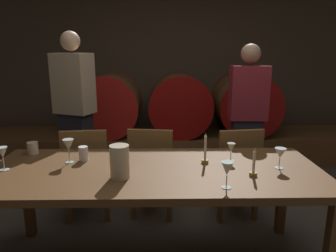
# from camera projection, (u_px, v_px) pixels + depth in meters

# --- Properties ---
(back_wall) EXTENTS (6.37, 0.24, 2.86)m
(back_wall) POSITION_uv_depth(u_px,v_px,m) (176.00, 59.00, 4.86)
(back_wall) COLOR #473A2D
(back_wall) RESTS_ON ground
(barrel_shelf) EXTENTS (5.73, 0.90, 0.38)m
(barrel_shelf) POSITION_uv_depth(u_px,v_px,m) (177.00, 145.00, 4.62)
(barrel_shelf) COLOR brown
(barrel_shelf) RESTS_ON ground
(wine_barrel_left) EXTENTS (0.86, 0.87, 0.86)m
(wine_barrel_left) POSITION_uv_depth(u_px,v_px,m) (110.00, 104.00, 4.46)
(wine_barrel_left) COLOR brown
(wine_barrel_left) RESTS_ON barrel_shelf
(wine_barrel_center) EXTENTS (0.86, 0.87, 0.86)m
(wine_barrel_center) POSITION_uv_depth(u_px,v_px,m) (180.00, 104.00, 4.48)
(wine_barrel_center) COLOR brown
(wine_barrel_center) RESTS_ON barrel_shelf
(wine_barrel_right) EXTENTS (0.86, 0.87, 0.86)m
(wine_barrel_right) POSITION_uv_depth(u_px,v_px,m) (244.00, 104.00, 4.49)
(wine_barrel_right) COLOR brown
(wine_barrel_right) RESTS_ON barrel_shelf
(dining_table) EXTENTS (2.31, 0.91, 0.76)m
(dining_table) POSITION_uv_depth(u_px,v_px,m) (154.00, 178.00, 2.18)
(dining_table) COLOR brown
(dining_table) RESTS_ON ground
(chair_left) EXTENTS (0.44, 0.44, 0.88)m
(chair_left) POSITION_uv_depth(u_px,v_px,m) (87.00, 169.00, 2.89)
(chair_left) COLOR brown
(chair_left) RESTS_ON ground
(chair_center) EXTENTS (0.45, 0.45, 0.88)m
(chair_center) POSITION_uv_depth(u_px,v_px,m) (152.00, 167.00, 2.92)
(chair_center) COLOR brown
(chair_center) RESTS_ON ground
(chair_right) EXTENTS (0.45, 0.45, 0.88)m
(chair_right) POSITION_uv_depth(u_px,v_px,m) (236.00, 168.00, 2.91)
(chair_right) COLOR brown
(chair_right) RESTS_ON ground
(guest_left) EXTENTS (0.44, 0.37, 1.74)m
(guest_left) POSITION_uv_depth(u_px,v_px,m) (75.00, 116.00, 3.26)
(guest_left) COLOR black
(guest_left) RESTS_ON ground
(guest_right) EXTENTS (0.39, 0.26, 1.62)m
(guest_right) POSITION_uv_depth(u_px,v_px,m) (247.00, 121.00, 3.32)
(guest_right) COLOR black
(guest_right) RESTS_ON ground
(candle_left) EXTENTS (0.05, 0.05, 0.23)m
(candle_left) POSITION_uv_depth(u_px,v_px,m) (205.00, 155.00, 2.26)
(candle_left) COLOR olive
(candle_left) RESTS_ON dining_table
(candle_right) EXTENTS (0.05, 0.05, 0.19)m
(candle_right) POSITION_uv_depth(u_px,v_px,m) (254.00, 168.00, 2.03)
(candle_right) COLOR olive
(candle_right) RESTS_ON dining_table
(pitcher) EXTENTS (0.12, 0.12, 0.22)m
(pitcher) POSITION_uv_depth(u_px,v_px,m) (120.00, 162.00, 1.99)
(pitcher) COLOR beige
(pitcher) RESTS_ON dining_table
(wine_glass_far_left) EXTENTS (0.07, 0.07, 0.16)m
(wine_glass_far_left) POSITION_uv_depth(u_px,v_px,m) (2.00, 153.00, 2.12)
(wine_glass_far_left) COLOR white
(wine_glass_far_left) RESTS_ON dining_table
(wine_glass_left) EXTENTS (0.08, 0.08, 0.18)m
(wine_glass_left) POSITION_uv_depth(u_px,v_px,m) (68.00, 145.00, 2.25)
(wine_glass_left) COLOR silver
(wine_glass_left) RESTS_ON dining_table
(wine_glass_center) EXTENTS (0.08, 0.08, 0.16)m
(wine_glass_center) POSITION_uv_depth(u_px,v_px,m) (227.00, 169.00, 1.84)
(wine_glass_center) COLOR silver
(wine_glass_center) RESTS_ON dining_table
(wine_glass_right) EXTENTS (0.06, 0.06, 0.14)m
(wine_glass_right) POSITION_uv_depth(u_px,v_px,m) (231.00, 149.00, 2.30)
(wine_glass_right) COLOR silver
(wine_glass_right) RESTS_ON dining_table
(wine_glass_far_right) EXTENTS (0.08, 0.08, 0.15)m
(wine_glass_far_right) POSITION_uv_depth(u_px,v_px,m) (280.00, 154.00, 2.15)
(wine_glass_far_right) COLOR white
(wine_glass_far_right) RESTS_ON dining_table
(cup_left) EXTENTS (0.08, 0.08, 0.09)m
(cup_left) POSITION_uv_depth(u_px,v_px,m) (33.00, 148.00, 2.47)
(cup_left) COLOR beige
(cup_left) RESTS_ON dining_table
(cup_right) EXTENTS (0.07, 0.07, 0.11)m
(cup_right) POSITION_uv_depth(u_px,v_px,m) (83.00, 154.00, 2.31)
(cup_right) COLOR white
(cup_right) RESTS_ON dining_table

